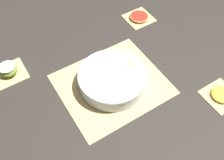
{
  "coord_description": "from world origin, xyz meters",
  "views": [
    {
      "loc": [
        -0.36,
        -0.57,
        0.93
      ],
      "look_at": [
        0.0,
        0.0,
        0.03
      ],
      "focal_mm": 42.0,
      "sensor_mm": 36.0,
      "label": 1
    }
  ],
  "objects_px": {
    "grapefruit_slice": "(139,17)",
    "orange_slice_whole": "(221,95)",
    "fruit_salad_bowl": "(112,79)",
    "apple_half": "(8,70)"
  },
  "relations": [
    {
      "from": "fruit_salad_bowl",
      "to": "orange_slice_whole",
      "type": "relative_size",
      "value": 3.31
    },
    {
      "from": "fruit_salad_bowl",
      "to": "apple_half",
      "type": "xyz_separation_m",
      "value": [
        -0.36,
        0.3,
        -0.02
      ]
    },
    {
      "from": "fruit_salad_bowl",
      "to": "grapefruit_slice",
      "type": "height_order",
      "value": "fruit_salad_bowl"
    },
    {
      "from": "apple_half",
      "to": "orange_slice_whole",
      "type": "xyz_separation_m",
      "value": [
        0.72,
        -0.6,
        -0.02
      ]
    },
    {
      "from": "grapefruit_slice",
      "to": "apple_half",
      "type": "bearing_deg",
      "value": -180.0
    },
    {
      "from": "grapefruit_slice",
      "to": "orange_slice_whole",
      "type": "bearing_deg",
      "value": -90.0
    },
    {
      "from": "orange_slice_whole",
      "to": "grapefruit_slice",
      "type": "height_order",
      "value": "grapefruit_slice"
    },
    {
      "from": "orange_slice_whole",
      "to": "grapefruit_slice",
      "type": "bearing_deg",
      "value": 90.0
    },
    {
      "from": "orange_slice_whole",
      "to": "grapefruit_slice",
      "type": "distance_m",
      "value": 0.6
    },
    {
      "from": "fruit_salad_bowl",
      "to": "orange_slice_whole",
      "type": "distance_m",
      "value": 0.47
    }
  ]
}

